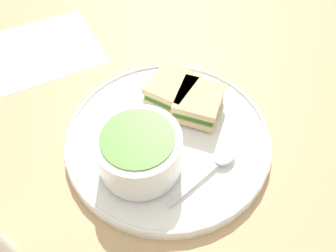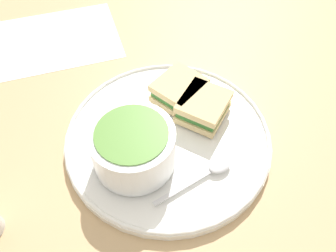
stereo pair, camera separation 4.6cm
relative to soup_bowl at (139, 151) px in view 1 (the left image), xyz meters
The scene contains 7 objects.
ground_plane 0.08m from the soup_bowl, 101.44° to the left, with size 2.40×2.40×0.00m, color tan.
plate 0.08m from the soup_bowl, 101.44° to the left, with size 0.30×0.30×0.02m.
soup_bowl is the anchor object (origin of this frame).
spoon 0.11m from the soup_bowl, 47.86° to the left, with size 0.02×0.12×0.01m.
sandwich_half_near 0.13m from the soup_bowl, 96.25° to the left, with size 0.09×0.09×0.03m.
sandwich_half_far 0.13m from the soup_bowl, 117.59° to the left, with size 0.08×0.09×0.03m.
menu_sheet 0.34m from the soup_bowl, behind, with size 0.25×0.29×0.00m.
Camera 1 is at (0.21, -0.19, 0.40)m, focal length 35.00 mm.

